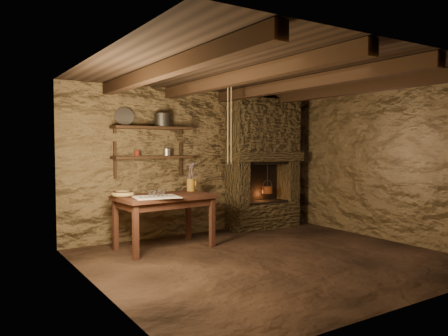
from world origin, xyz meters
TOP-DOWN VIEW (x-y plane):
  - floor at (0.00, 0.00)m, footprint 4.50×4.50m
  - back_wall at (0.00, 2.00)m, footprint 4.50×0.04m
  - front_wall at (0.00, -2.00)m, footprint 4.50×0.04m
  - left_wall at (-2.25, 0.00)m, footprint 0.04×4.00m
  - right_wall at (2.25, 0.00)m, footprint 0.04×4.00m
  - ceiling at (0.00, 0.00)m, footprint 4.50×4.00m
  - beam_far_left at (-1.50, 0.00)m, footprint 0.14×3.95m
  - beam_mid_left at (-0.50, 0.00)m, footprint 0.14×3.95m
  - beam_mid_right at (0.50, 0.00)m, footprint 0.14×3.95m
  - beam_far_right at (1.50, 0.00)m, footprint 0.14×3.95m
  - shelf_lower at (-0.85, 1.84)m, footprint 1.25×0.30m
  - shelf_upper at (-0.85, 1.84)m, footprint 1.25×0.30m
  - hearth at (1.25, 1.77)m, footprint 1.43×0.51m
  - work_table at (-0.92, 1.27)m, footprint 1.41×0.88m
  - linen_cloth at (-1.14, 1.07)m, footprint 0.67×0.57m
  - pewter_cutlery_row at (-1.14, 1.05)m, footprint 0.53×0.27m
  - drinking_glasses at (-1.12, 1.19)m, footprint 0.19×0.06m
  - stoneware_jug at (-0.35, 1.53)m, footprint 0.14×0.13m
  - wooden_bowl at (-1.50, 1.37)m, footprint 0.41×0.41m
  - iron_stockpot at (-0.68, 1.84)m, footprint 0.31×0.31m
  - tin_pan at (-1.26, 1.94)m, footprint 0.31×0.20m
  - small_kettle at (-0.61, 1.84)m, footprint 0.19×0.16m
  - rusty_tin at (-1.10, 1.84)m, footprint 0.10×0.10m
  - red_pot at (1.31, 1.72)m, footprint 0.22×0.22m
  - hanging_ropes at (0.05, 1.05)m, footprint 0.08×0.08m

SIDE VIEW (x-z plane):
  - floor at x=0.00m, z-range 0.00..0.00m
  - work_table at x=-0.92m, z-range 0.03..0.80m
  - red_pot at x=1.31m, z-range 0.42..0.96m
  - linen_cloth at x=-1.14m, z-range 0.77..0.78m
  - pewter_cutlery_row at x=-1.14m, z-range 0.78..0.79m
  - wooden_bowl at x=-1.50m, z-range 0.76..0.87m
  - drinking_glasses at x=-1.12m, z-range 0.78..0.86m
  - stoneware_jug at x=-0.35m, z-range 0.74..1.18m
  - back_wall at x=0.00m, z-range 0.00..2.40m
  - front_wall at x=0.00m, z-range 0.00..2.40m
  - left_wall at x=-2.25m, z-range 0.00..2.40m
  - right_wall at x=2.25m, z-range 0.00..2.40m
  - hearth at x=1.25m, z-range 0.08..2.38m
  - shelf_lower at x=-0.85m, z-range 1.28..1.32m
  - rusty_tin at x=-1.10m, z-range 1.32..1.41m
  - small_kettle at x=-0.61m, z-range 1.29..1.46m
  - shelf_upper at x=-0.85m, z-range 1.73..1.77m
  - hanging_ropes at x=0.05m, z-range 1.20..2.40m
  - iron_stockpot at x=-0.68m, z-range 1.77..1.96m
  - tin_pan at x=-1.26m, z-range 1.77..2.05m
  - beam_far_left at x=-1.50m, z-range 2.23..2.39m
  - beam_mid_left at x=-0.50m, z-range 2.23..2.39m
  - beam_mid_right at x=0.50m, z-range 2.23..2.39m
  - beam_far_right at x=1.50m, z-range 2.23..2.39m
  - ceiling at x=0.00m, z-range 2.38..2.42m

